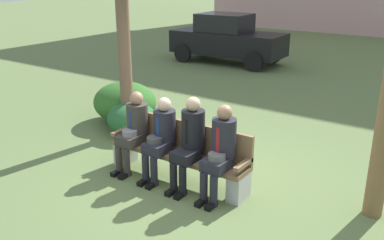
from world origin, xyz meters
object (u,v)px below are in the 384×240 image
Objects in this scene: shrub_near_bench at (125,102)px; parked_car_near at (227,39)px; shrub_mid_lawn at (132,119)px; seated_man_centerleft at (161,135)px; seated_man_rightmost at (220,148)px; seated_man_centerright at (190,139)px; park_bench at (179,152)px; seated_man_leftmost at (134,127)px.

shrub_near_bench is 6.75m from parked_car_near.
shrub_mid_lawn is (0.63, -0.48, -0.11)m from shrub_near_bench.
seated_man_rightmost is (1.04, 0.01, 0.03)m from seated_man_centerleft.
shrub_mid_lawn is at bearing 145.22° from seated_man_centerleft.
seated_man_centerright is at bearing -63.25° from parked_car_near.
park_bench is 0.39m from seated_man_centerleft.
shrub_near_bench is at bearing 143.02° from shrub_mid_lawn.
seated_man_rightmost is at bearing -0.90° from seated_man_centerright.
shrub_mid_lawn is at bearing -36.98° from shrub_near_bench.
park_bench reaches higher than shrub_near_bench.
seated_man_centerleft is at bearing -179.61° from seated_man_rightmost.
parked_car_near is (-1.99, 7.07, 0.52)m from shrub_mid_lawn.
seated_man_leftmost is at bearing -179.76° from seated_man_rightmost.
seated_man_leftmost is 0.93× the size of seated_man_centerright.
shrub_mid_lawn is (-1.85, 0.98, -0.12)m from park_bench.
parked_car_near reaches higher than seated_man_leftmost.
seated_man_rightmost is 3.66m from shrub_near_bench.
seated_man_centerright is at bearing 0.79° from seated_man_leftmost.
park_bench is at bearing -27.87° from shrub_mid_lawn.
seated_man_centerright is 0.34× the size of parked_car_near.
seated_man_centerright is 0.52m from seated_man_rightmost.
seated_man_centerleft is at bearing -66.29° from parked_car_near.
seated_man_rightmost reaches higher than seated_man_leftmost.
seated_man_centerright is (0.52, 0.02, 0.05)m from seated_man_centerleft.
seated_man_rightmost is 9.41m from parked_car_near.
seated_man_centerright reaches higher than seated_man_leftmost.
seated_man_centerleft reaches higher than park_bench.
seated_man_rightmost is 2.91m from shrub_mid_lawn.
seated_man_rightmost is 1.31× the size of shrub_mid_lawn.
seated_man_centerright reaches higher than park_bench.
seated_man_centerright is 1.34× the size of shrub_mid_lawn.
seated_man_rightmost is (1.59, 0.01, 0.03)m from seated_man_leftmost.
seated_man_centerleft is at bearing -150.09° from park_bench.
parked_car_near reaches higher than seated_man_centerleft.
seated_man_leftmost is 1.59m from shrub_mid_lawn.
parked_car_near is (-3.84, 8.05, 0.40)m from park_bench.
seated_man_centerright is at bearing 179.10° from seated_man_rightmost.
shrub_mid_lawn is at bearing 152.67° from seated_man_centerright.
shrub_near_bench is 0.35× the size of parked_car_near.
seated_man_rightmost is (0.80, -0.13, 0.30)m from park_bench.
seated_man_centerleft is at bearing -178.35° from seated_man_centerright.
seated_man_centerright is 3.20m from shrub_near_bench.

